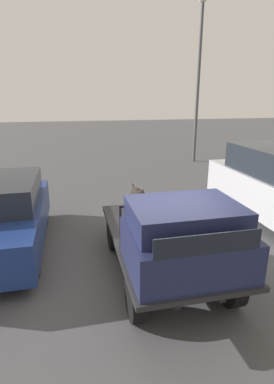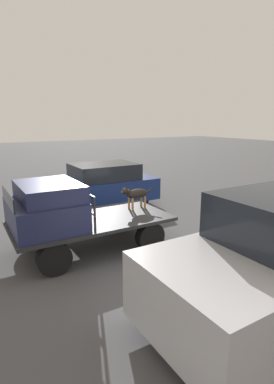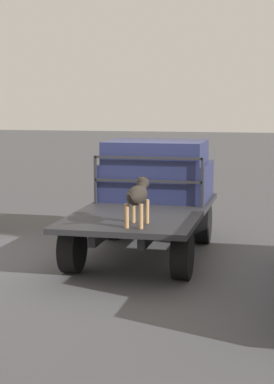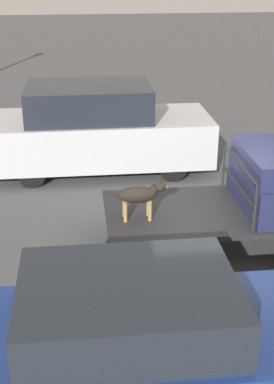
{
  "view_description": "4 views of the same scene",
  "coord_description": "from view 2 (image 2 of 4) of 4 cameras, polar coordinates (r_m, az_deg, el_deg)",
  "views": [
    {
      "loc": [
        4.95,
        -1.63,
        3.3
      ],
      "look_at": [
        -1.4,
        -0.21,
        1.23
      ],
      "focal_mm": 28.0,
      "sensor_mm": 36.0,
      "label": 1
    },
    {
      "loc": [
        2.59,
        6.49,
        3.1
      ],
      "look_at": [
        -1.4,
        -0.21,
        1.23
      ],
      "focal_mm": 28.0,
      "sensor_mm": 36.0,
      "label": 2
    },
    {
      "loc": [
        -9.72,
        -2.1,
        2.46
      ],
      "look_at": [
        -1.4,
        -0.21,
        1.23
      ],
      "focal_mm": 60.0,
      "sensor_mm": 36.0,
      "label": 3
    },
    {
      "loc": [
        -2.25,
        -7.77,
        4.62
      ],
      "look_at": [
        -1.4,
        -0.21,
        1.23
      ],
      "focal_mm": 50.0,
      "sensor_mm": 36.0,
      "label": 4
    }
  ],
  "objects": [
    {
      "name": "truck_headboard",
      "position": [
        7.12,
        -10.85,
        -1.45
      ],
      "size": [
        0.04,
        1.79,
        0.79
      ],
      "color": "#232326",
      "rests_on": "flatbed_truck"
    },
    {
      "name": "truck_cab",
      "position": [
        6.92,
        -16.89,
        -2.67
      ],
      "size": [
        1.48,
        1.79,
        1.0
      ],
      "color": "#1E2347",
      "rests_on": "flatbed_truck"
    },
    {
      "name": "flatbed_truck",
      "position": [
        7.43,
        -8.53,
        -6.62
      ],
      "size": [
        3.77,
        1.91,
        0.77
      ],
      "color": "black",
      "rests_on": "ground"
    },
    {
      "name": "ground_plane",
      "position": [
        7.64,
        -8.38,
        -10.59
      ],
      "size": [
        80.0,
        80.0,
        0.0
      ],
      "primitive_type": "plane",
      "color": "#474749"
    },
    {
      "name": "dog",
      "position": [
        8.0,
        -0.36,
        -0.39
      ],
      "size": [
        0.99,
        0.26,
        0.66
      ],
      "rotation": [
        0.0,
        0.0,
        0.16
      ],
      "color": "#9E7547",
      "rests_on": "flatbed_truck"
    },
    {
      "name": "parked_sedan",
      "position": [
        10.87,
        -6.93,
        1.18
      ],
      "size": [
        4.08,
        1.83,
        1.59
      ],
      "rotation": [
        0.0,
        0.0,
        0.09
      ],
      "color": "black",
      "rests_on": "ground"
    }
  ]
}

